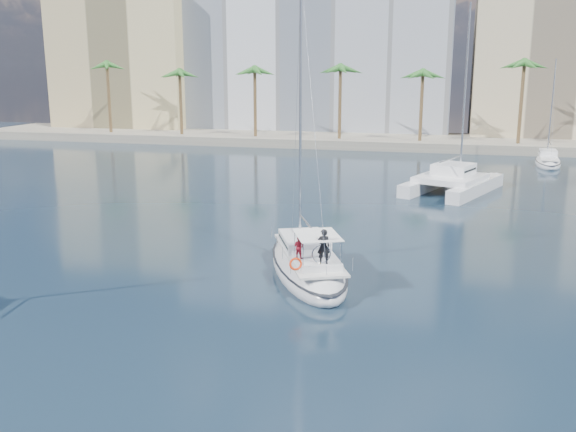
# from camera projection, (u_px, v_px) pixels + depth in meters

# --- Properties ---
(ground) EXTENTS (160.00, 160.00, 0.00)m
(ground) POSITION_uv_depth(u_px,v_px,m) (258.00, 289.00, 32.24)
(ground) COLOR black
(ground) RESTS_ON ground
(quay) EXTENTS (120.00, 14.00, 1.20)m
(quay) POSITION_uv_depth(u_px,v_px,m) (382.00, 141.00, 89.72)
(quay) COLOR gray
(quay) RESTS_ON ground
(building_modern) EXTENTS (42.00, 16.00, 28.00)m
(building_modern) POSITION_uv_depth(u_px,v_px,m) (316.00, 45.00, 100.77)
(building_modern) COLOR silver
(building_modern) RESTS_ON ground
(building_tan_left) EXTENTS (22.00, 14.00, 22.00)m
(building_tan_left) POSITION_uv_depth(u_px,v_px,m) (131.00, 64.00, 104.69)
(building_tan_left) COLOR tan
(building_tan_left) RESTS_ON ground
(building_beige) EXTENTS (20.00, 14.00, 20.00)m
(building_beige) POSITION_uv_depth(u_px,v_px,m) (546.00, 72.00, 90.92)
(building_beige) COLOR #CCB492
(building_beige) RESTS_ON ground
(palm_left) EXTENTS (3.60, 3.60, 12.30)m
(palm_left) POSITION_uv_depth(u_px,v_px,m) (143.00, 70.00, 91.65)
(palm_left) COLOR brown
(palm_left) RESTS_ON ground
(palm_centre) EXTENTS (3.60, 3.60, 12.30)m
(palm_centre) POSITION_uv_depth(u_px,v_px,m) (381.00, 70.00, 83.71)
(palm_centre) COLOR brown
(palm_centre) RESTS_ON ground
(main_sloop) EXTENTS (7.56, 11.48, 16.32)m
(main_sloop) POSITION_uv_depth(u_px,v_px,m) (308.00, 265.00, 34.52)
(main_sloop) COLOR silver
(main_sloop) RESTS_ON ground
(catamaran) EXTENTS (9.19, 12.29, 16.21)m
(catamaran) POSITION_uv_depth(u_px,v_px,m) (452.00, 179.00, 56.65)
(catamaran) COLOR silver
(catamaran) RESTS_ON ground
(seagull) EXTENTS (1.08, 0.46, 0.20)m
(seagull) POSITION_uv_depth(u_px,v_px,m) (301.00, 248.00, 37.79)
(seagull) COLOR silver
(seagull) RESTS_ON ground
(moored_yacht_a) EXTENTS (3.37, 9.52, 11.90)m
(moored_yacht_a) POSITION_uv_depth(u_px,v_px,m) (548.00, 165.00, 71.97)
(moored_yacht_a) COLOR silver
(moored_yacht_a) RESTS_ON ground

